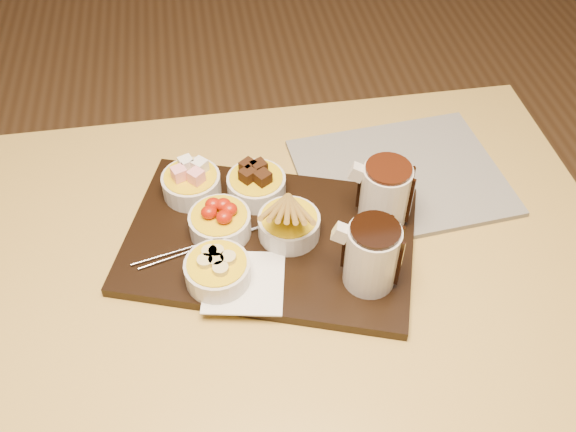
{
  "coord_description": "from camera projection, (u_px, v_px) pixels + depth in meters",
  "views": [
    {
      "loc": [
        -0.04,
        -0.64,
        1.55
      ],
      "look_at": [
        0.07,
        0.04,
        0.81
      ],
      "focal_mm": 40.0,
      "sensor_mm": 36.0,
      "label": 1
    }
  ],
  "objects": [
    {
      "name": "pitcher_milk_chocolate",
      "position": [
        385.0,
        195.0,
        1.02
      ],
      "size": [
        0.1,
        0.1,
        0.11
      ],
      "primitive_type": "cylinder",
      "rotation": [
        0.0,
        0.0,
        -0.33
      ],
      "color": "silver",
      "rests_on": "serving_board"
    },
    {
      "name": "bowl_bananas",
      "position": [
        218.0,
        272.0,
        0.96
      ],
      "size": [
        0.1,
        0.1,
        0.04
      ],
      "primitive_type": "cylinder",
      "color": "beige",
      "rests_on": "serving_board"
    },
    {
      "name": "bowl_cake",
      "position": [
        257.0,
        186.0,
        1.09
      ],
      "size": [
        0.1,
        0.1,
        0.04
      ],
      "primitive_type": "cylinder",
      "color": "beige",
      "rests_on": "serving_board"
    },
    {
      "name": "pitcher_dark_chocolate",
      "position": [
        372.0,
        256.0,
        0.94
      ],
      "size": [
        0.1,
        0.1,
        0.11
      ],
      "primitive_type": "cylinder",
      "rotation": [
        0.0,
        0.0,
        -0.33
      ],
      "color": "silver",
      "rests_on": "serving_board"
    },
    {
      "name": "bowl_marshmallows",
      "position": [
        192.0,
        185.0,
        1.09
      ],
      "size": [
        0.1,
        0.1,
        0.04
      ],
      "primitive_type": "cylinder",
      "color": "beige",
      "rests_on": "serving_board"
    },
    {
      "name": "newspaper",
      "position": [
        400.0,
        177.0,
        1.15
      ],
      "size": [
        0.38,
        0.31,
        0.01
      ],
      "primitive_type": "cube",
      "rotation": [
        0.0,
        0.0,
        0.09
      ],
      "color": "beige",
      "rests_on": "dining_table"
    },
    {
      "name": "bowl_biscotti",
      "position": [
        289.0,
        226.0,
        1.03
      ],
      "size": [
        0.1,
        0.1,
        0.04
      ],
      "primitive_type": "cylinder",
      "color": "beige",
      "rests_on": "serving_board"
    },
    {
      "name": "dining_table",
      "position": [
        253.0,
        303.0,
        1.09
      ],
      "size": [
        1.2,
        0.8,
        0.75
      ],
      "color": "gold",
      "rests_on": "ground"
    },
    {
      "name": "napkin",
      "position": [
        244.0,
        282.0,
        0.97
      ],
      "size": [
        0.14,
        0.14,
        0.0
      ],
      "primitive_type": "cube",
      "rotation": [
        0.0,
        0.0,
        -0.19
      ],
      "color": "white",
      "rests_on": "serving_board"
    },
    {
      "name": "bowl_strawberries",
      "position": [
        220.0,
        224.0,
        1.03
      ],
      "size": [
        0.1,
        0.1,
        0.04
      ],
      "primitive_type": "cylinder",
      "color": "beige",
      "rests_on": "serving_board"
    },
    {
      "name": "serving_board",
      "position": [
        270.0,
        239.0,
        1.04
      ],
      "size": [
        0.53,
        0.43,
        0.02
      ],
      "primitive_type": "cube",
      "rotation": [
        0.0,
        0.0,
        -0.33
      ],
      "color": "black",
      "rests_on": "dining_table"
    },
    {
      "name": "fondue_skewers",
      "position": [
        211.0,
        241.0,
        1.03
      ],
      "size": [
        0.09,
        0.26,
        0.01
      ],
      "primitive_type": null,
      "rotation": [
        0.0,
        0.0,
        -1.34
      ],
      "color": "silver",
      "rests_on": "serving_board"
    }
  ]
}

